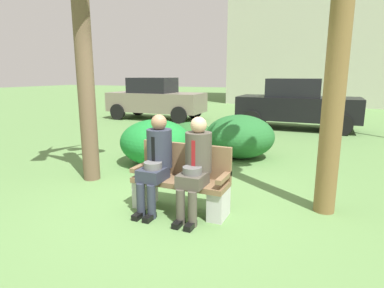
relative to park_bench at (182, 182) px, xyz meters
The scene contains 10 objects.
ground_plane 0.44m from the park_bench, behind, with size 80.00×80.00×0.00m, color #5B8547.
park_bench is the anchor object (origin of this frame).
seated_man_left 0.47m from the park_bench, 158.58° to the right, with size 0.34×0.72×1.30m.
seated_man_right 0.44m from the park_bench, 25.73° to the right, with size 0.34×0.72×1.30m.
shrub_near_bench 2.36m from the park_bench, 128.22° to the left, with size 1.48×1.35×0.92m, color #1C7F31.
shrub_mid_lawn 3.23m from the park_bench, 111.38° to the left, with size 1.17×1.07×0.73m, color #2A6029.
shrub_far_lawn 3.09m from the park_bench, 90.74° to the left, with size 1.52×1.39×0.95m, color #24662D.
parked_car_near 9.24m from the park_bench, 121.94° to the left, with size 3.94×1.79×1.68m.
parked_car_far 7.65m from the park_bench, 84.90° to the left, with size 3.93×1.77×1.68m.
building_backdrop 20.46m from the park_bench, 80.14° to the left, with size 16.39×7.35×11.84m.
Camera 1 is at (1.99, -3.75, 1.82)m, focal length 30.17 mm.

